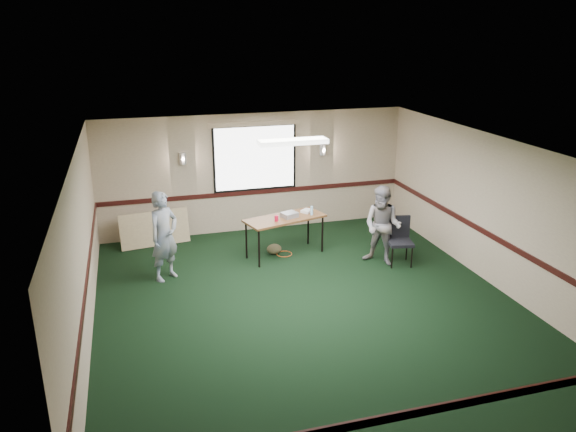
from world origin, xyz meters
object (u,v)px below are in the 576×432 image
object	(u,v)px
conference_chair	(399,236)
person_left	(164,236)
projector	(289,215)
person_right	(383,226)
folding_table	(285,220)

from	to	relation	value
conference_chair	person_left	xyz separation A→B (m)	(-4.52, 0.52, 0.30)
projector	person_left	xyz separation A→B (m)	(-2.53, -0.46, -0.03)
projector	person_right	bearing A→B (deg)	-49.19
conference_chair	person_right	world-z (taller)	person_right
folding_table	projector	xyz separation A→B (m)	(0.09, -0.02, 0.11)
conference_chair	person_left	size ratio (longest dim) A/B	0.56
folding_table	projector	distance (m)	0.14
projector	person_right	world-z (taller)	person_right
projector	folding_table	bearing A→B (deg)	150.59
folding_table	conference_chair	distance (m)	2.32
person_left	person_right	size ratio (longest dim) A/B	1.07
projector	person_right	size ratio (longest dim) A/B	0.19
projector	person_right	distance (m)	1.88
conference_chair	person_left	distance (m)	4.56
conference_chair	person_left	world-z (taller)	person_left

